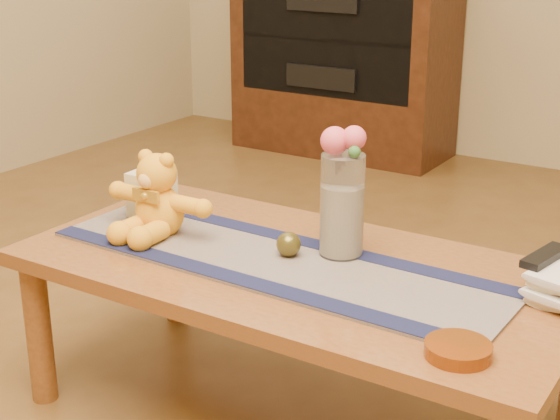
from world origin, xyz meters
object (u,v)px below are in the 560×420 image
Objects in this scene: bronze_ball at (289,244)px; pillar_candle at (152,193)px; amber_dish at (458,350)px; teddy_bear at (159,195)px; glass_vase at (342,205)px; tv_remote at (545,256)px; book_bottom at (544,285)px.

pillar_candle is at bearing 173.59° from bronze_ball.
bronze_ball is 0.47× the size of amber_dish.
glass_vase is at bearing 13.91° from teddy_bear.
pillar_candle is (-0.11, 0.10, -0.04)m from teddy_bear.
teddy_bear is at bearing -165.68° from glass_vase.
glass_vase is at bearing 143.22° from amber_dish.
teddy_bear is 5.06× the size of bronze_ball.
amber_dish is at bearing -86.33° from tv_remote.
glass_vase is 0.56m from amber_dish.
bronze_ball is 0.61m from tv_remote.
tv_remote reaches higher than amber_dish.
glass_vase reaches higher than book_bottom.
glass_vase reaches higher than amber_dish.
teddy_bear is 0.15m from pillar_candle.
pillar_candle is 0.50m from bronze_ball.
glass_vase is at bearing -162.66° from book_bottom.
teddy_bear is at bearing -160.09° from book_bottom.
book_bottom is (1.09, 0.11, -0.06)m from pillar_candle.
teddy_bear reaches higher than bronze_ball.
bronze_ball reaches higher than amber_dish.
amber_dish reaches higher than book_bottom.
pillar_candle is 0.49× the size of glass_vase.
bronze_ball is at bearing -154.52° from tv_remote.
glass_vase is 0.51m from book_bottom.
tv_remote reaches higher than bronze_ball.
bronze_ball is at bearing -6.41° from pillar_candle.
teddy_bear is at bearing -173.68° from bronze_ball.
amber_dish is at bearing -89.42° from book_bottom.
pillar_candle is 0.60m from glass_vase.
bronze_ball is (0.49, -0.06, -0.03)m from pillar_candle.
pillar_candle is 0.96× the size of amber_dish.
tv_remote is (0.59, 0.15, 0.05)m from bronze_ball.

